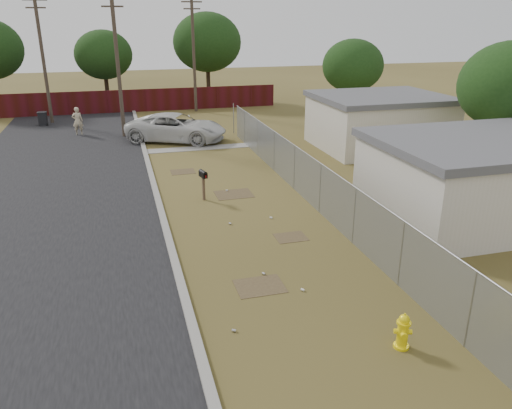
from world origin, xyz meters
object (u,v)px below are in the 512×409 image
object	(u,v)px
fire_hydrant	(403,332)
pickup_truck	(176,128)
pedestrian	(78,121)
mailbox	(203,177)
trash_bin	(43,118)

from	to	relation	value
fire_hydrant	pickup_truck	size ratio (longest dim) A/B	0.15
pickup_truck	pedestrian	world-z (taller)	pedestrian
fire_hydrant	pedestrian	size ratio (longest dim) A/B	0.50
mailbox	pedestrian	size ratio (longest dim) A/B	0.71
pickup_truck	trash_bin	size ratio (longest dim) A/B	6.35
fire_hydrant	trash_bin	bearing A→B (deg)	110.50
pickup_truck	pedestrian	distance (m)	6.96
mailbox	pickup_truck	bearing A→B (deg)	88.77
pickup_truck	fire_hydrant	bearing A→B (deg)	-147.11
pickup_truck	trash_bin	xyz separation A→B (m)	(-8.66, 7.41, -0.36)
fire_hydrant	pedestrian	world-z (taller)	pedestrian
pedestrian	trash_bin	size ratio (longest dim) A/B	1.90
pedestrian	fire_hydrant	bearing A→B (deg)	107.01
pickup_truck	trash_bin	world-z (taller)	pickup_truck
fire_hydrant	pickup_truck	xyz separation A→B (m)	(-2.48, 22.39, 0.42)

